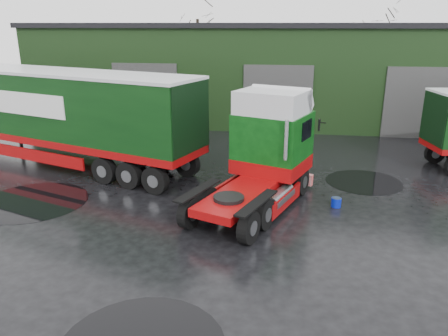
# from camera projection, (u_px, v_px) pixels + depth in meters

# --- Properties ---
(ground) EXTENTS (100.00, 100.00, 0.00)m
(ground) POSITION_uv_depth(u_px,v_px,m) (195.00, 239.00, 13.36)
(ground) COLOR black
(warehouse) EXTENTS (32.40, 12.40, 6.30)m
(warehouse) POSITION_uv_depth(u_px,v_px,m) (281.00, 70.00, 30.86)
(warehouse) COLOR black
(warehouse) RESTS_ON ground
(hero_tractor) EXTENTS (4.90, 7.06, 4.04)m
(hero_tractor) POSITION_uv_depth(u_px,v_px,m) (251.00, 155.00, 14.83)
(hero_tractor) COLOR #09410F
(hero_tractor) RESTS_ON ground
(trailer_left) EXTENTS (14.14, 7.27, 4.34)m
(trailer_left) POSITION_uv_depth(u_px,v_px,m) (62.00, 118.00, 19.77)
(trailer_left) COLOR silver
(trailer_left) RESTS_ON ground
(wash_bucket) EXTENTS (0.44, 0.44, 0.33)m
(wash_bucket) POSITION_uv_depth(u_px,v_px,m) (336.00, 202.00, 15.64)
(wash_bucket) COLOR #0718A5
(wash_bucket) RESTS_ON ground
(tree_back_a) EXTENTS (4.40, 4.40, 9.50)m
(tree_back_a) POSITION_uv_depth(u_px,v_px,m) (198.00, 40.00, 40.86)
(tree_back_a) COLOR black
(tree_back_a) RESTS_ON ground
(tree_back_b) EXTENTS (4.40, 4.40, 7.50)m
(tree_back_b) POSITION_uv_depth(u_px,v_px,m) (374.00, 53.00, 38.96)
(tree_back_b) COLOR black
(tree_back_b) RESTS_ON ground
(puddle_1) EXTENTS (3.10, 3.10, 0.01)m
(puddle_1) POSITION_uv_depth(u_px,v_px,m) (364.00, 182.00, 18.13)
(puddle_1) COLOR black
(puddle_1) RESTS_ON ground
(puddle_2) EXTENTS (4.00, 4.00, 0.01)m
(puddle_2) POSITION_uv_depth(u_px,v_px,m) (33.00, 201.00, 16.14)
(puddle_2) COLOR black
(puddle_2) RESTS_ON ground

